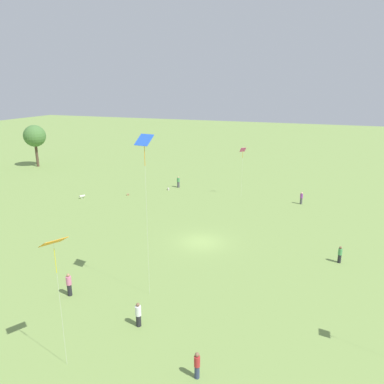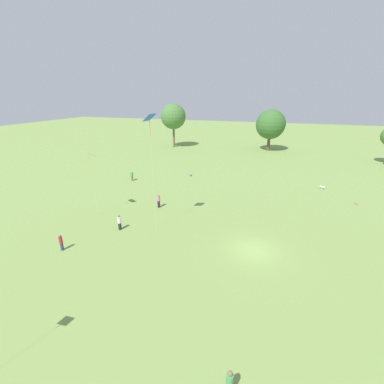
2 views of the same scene
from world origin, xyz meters
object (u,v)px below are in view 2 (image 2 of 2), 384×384
Objects in this scene: person_3 at (119,222)px; person_1 at (229,383)px; picnic_bag_2 at (356,204)px; person_0 at (159,201)px; kite_2 at (150,122)px; kite_0 at (89,155)px; dog_0 at (322,187)px; picnic_bag_1 at (191,175)px; person_4 at (61,242)px; person_5 at (132,176)px.

person_1 is at bearing -76.89° from person_3.
person_0 is at bearing -160.07° from picnic_bag_2.
kite_2 is 28.52m from picnic_bag_2.
dog_0 is at bearing -72.48° from kite_0.
kite_0 reaches higher than picnic_bag_2.
dog_0 is 1.80× the size of picnic_bag_2.
person_3 is at bearing -149.21° from picnic_bag_2.
kite_2 is 33.28× the size of picnic_bag_1.
person_0 is 11.92m from kite_2.
person_1 is 0.97× the size of person_4.
picnic_bag_2 is (22.04, 14.29, -11.11)m from kite_2.
picnic_bag_1 is (1.09, 20.65, -0.72)m from person_3.
person_1 is 0.20× the size of kite_0.
person_0 is 5.00× the size of picnic_bag_1.
kite_2 reaches higher than person_1.
person_1 is at bearing 92.12° from kite_2.
person_3 reaches higher than picnic_bag_2.
picnic_bag_2 is at bearing -102.84° from person_0.
person_5 is 10.20m from picnic_bag_1.
person_5 is 20.68m from kite_2.
person_3 is 29.97m from picnic_bag_2.
person_3 is at bearing -10.10° from dog_0.
dog_0 is at bearing 7.03° from person_3.
person_1 is 0.95× the size of person_5.
kite_2 reaches higher than person_3.
picnic_bag_2 is (24.25, 8.79, -0.76)m from person_0.
person_1 is at bearing -68.56° from picnic_bag_1.
kite_2 is at bearing -145.95° from person_5.
person_4 is at bearing 126.41° from person_0.
dog_0 is (20.85, 13.95, -0.56)m from person_0.
person_5 is at bearing -146.50° from picnic_bag_1.
person_4 is (-2.92, -5.06, -0.03)m from person_3.
person_5 is at bearing -43.09° from person_4.
person_3 reaches higher than dog_0.
person_0 reaches higher than person_4.
person_3 reaches higher than person_5.
picnic_bag_1 is (5.58, 18.48, -7.20)m from kite_0.
person_0 is at bearing -88.38° from picnic_bag_1.
picnic_bag_1 is 0.90× the size of picnic_bag_2.
dog_0 is at bearing -169.29° from kite_2.
dog_0 is 2.01× the size of picnic_bag_1.
person_3 is 4.72× the size of picnic_bag_1.
person_5 is at bearing -4.09° from kite_0.
picnic_bag_2 is (33.13, 0.31, -0.67)m from person_5.
person_1 is 19.93m from kite_2.
kite_2 reaches higher than person_5.
dog_0 is 21.25m from picnic_bag_1.
person_3 is at bearing -93.03° from picnic_bag_1.
person_4 is at bearing -164.29° from person_1.
dog_0 reaches higher than picnic_bag_1.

